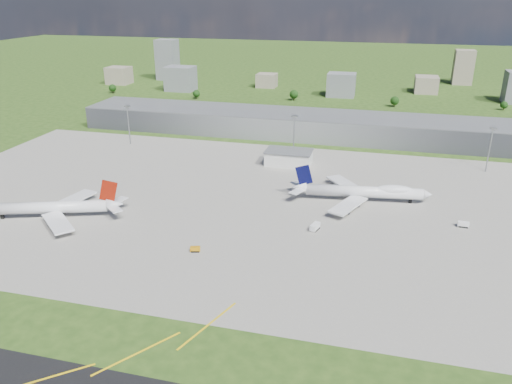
% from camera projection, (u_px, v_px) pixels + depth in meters
% --- Properties ---
extents(ground, '(1400.00, 1400.00, 0.00)m').
position_uv_depth(ground, '(288.00, 140.00, 340.08)').
color(ground, '#294716').
rests_on(ground, ground).
extents(apron, '(360.00, 190.00, 0.08)m').
position_uv_depth(apron, '(265.00, 204.00, 239.09)').
color(apron, gray).
rests_on(apron, ground).
extents(terminal, '(300.00, 42.00, 15.00)m').
position_uv_depth(terminal, '(292.00, 124.00, 350.70)').
color(terminal, slate).
rests_on(terminal, ground).
extents(ops_building, '(26.00, 16.00, 8.00)m').
position_uv_depth(ops_building, '(289.00, 158.00, 291.41)').
color(ops_building, silver).
rests_on(ops_building, ground).
extents(mast_west, '(3.50, 2.00, 25.90)m').
position_uv_depth(mast_west, '(128.00, 118.00, 325.12)').
color(mast_west, gray).
rests_on(mast_west, ground).
extents(mast_center, '(3.50, 2.00, 25.90)m').
position_uv_depth(mast_center, '(294.00, 129.00, 299.70)').
color(mast_center, gray).
rests_on(mast_center, ground).
extents(mast_east, '(3.50, 2.00, 25.90)m').
position_uv_depth(mast_east, '(491.00, 142.00, 274.28)').
color(mast_east, gray).
rests_on(mast_east, ground).
extents(airliner_red_twin, '(61.91, 47.08, 17.49)m').
position_uv_depth(airliner_red_twin, '(54.00, 208.00, 223.30)').
color(airliner_red_twin, white).
rests_on(airliner_red_twin, ground).
extents(airliner_blue_quad, '(66.99, 52.16, 17.50)m').
position_uv_depth(airliner_blue_quad, '(364.00, 192.00, 240.48)').
color(airliner_blue_quad, white).
rests_on(airliner_blue_quad, ground).
extents(tug_yellow, '(4.34, 3.21, 1.90)m').
position_uv_depth(tug_yellow, '(195.00, 249.00, 195.23)').
color(tug_yellow, orange).
rests_on(tug_yellow, ground).
extents(van_white_near, '(4.01, 6.19, 2.86)m').
position_uv_depth(van_white_near, '(315.00, 227.00, 212.53)').
color(van_white_near, white).
rests_on(van_white_near, ground).
extents(van_white_far, '(4.77, 2.52, 2.41)m').
position_uv_depth(van_white_far, '(463.00, 225.00, 215.24)').
color(van_white_far, white).
rests_on(van_white_far, ground).
extents(bldg_far_w, '(24.00, 20.00, 18.00)m').
position_uv_depth(bldg_far_w, '(119.00, 75.00, 539.99)').
color(bldg_far_w, gray).
rests_on(bldg_far_w, ground).
extents(bldg_w, '(28.00, 22.00, 24.00)m').
position_uv_depth(bldg_w, '(181.00, 79.00, 502.43)').
color(bldg_w, slate).
rests_on(bldg_w, ground).
extents(bldg_cw, '(20.00, 18.00, 14.00)m').
position_uv_depth(bldg_cw, '(267.00, 80.00, 521.71)').
color(bldg_cw, gray).
rests_on(bldg_cw, ground).
extents(bldg_c, '(26.00, 20.00, 22.00)m').
position_uv_depth(bldg_c, '(341.00, 85.00, 474.81)').
color(bldg_c, slate).
rests_on(bldg_c, ground).
extents(bldg_ce, '(22.00, 24.00, 16.00)m').
position_uv_depth(bldg_ce, '(426.00, 85.00, 493.33)').
color(bldg_ce, gray).
rests_on(bldg_ce, ground).
extents(bldg_tall_w, '(22.00, 20.00, 44.00)m').
position_uv_depth(bldg_tall_w, '(167.00, 60.00, 561.72)').
color(bldg_tall_w, slate).
rests_on(bldg_tall_w, ground).
extents(bldg_tall_e, '(20.00, 18.00, 36.00)m').
position_uv_depth(bldg_tall_e, '(463.00, 67.00, 534.13)').
color(bldg_tall_e, gray).
rests_on(bldg_tall_e, ground).
extents(tree_far_w, '(7.20, 7.20, 8.80)m').
position_uv_depth(tree_far_w, '(113.00, 88.00, 491.96)').
color(tree_far_w, '#382314').
rests_on(tree_far_w, ground).
extents(tree_w, '(6.75, 6.75, 8.25)m').
position_uv_depth(tree_w, '(196.00, 94.00, 466.80)').
color(tree_w, '#382314').
rests_on(tree_w, ground).
extents(tree_c, '(8.10, 8.10, 9.90)m').
position_uv_depth(tree_c, '(294.00, 94.00, 459.09)').
color(tree_c, '#382314').
rests_on(tree_c, ground).
extents(tree_e, '(7.65, 7.65, 9.35)m').
position_uv_depth(tree_e, '(395.00, 101.00, 433.94)').
color(tree_e, '#382314').
rests_on(tree_e, ground).
extents(tree_far_e, '(6.30, 6.30, 7.70)m').
position_uv_depth(tree_far_e, '(504.00, 105.00, 422.48)').
color(tree_far_e, '#382314').
rests_on(tree_far_e, ground).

